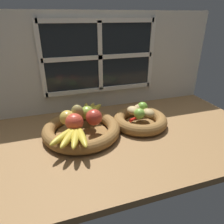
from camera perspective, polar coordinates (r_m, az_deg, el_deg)
ground_plane at (r=105.81cm, az=1.00°, el=-5.20°), size 140.00×90.00×3.00cm
back_wall at (r=122.13cm, az=-3.57°, el=13.77°), size 140.00×4.60×55.00cm
fruit_bowl_left at (r=99.23cm, az=-8.49°, el=-4.90°), size 36.92×36.92×5.88cm
fruit_bowl_right at (r=107.45cm, az=7.81°, el=-2.34°), size 27.94×27.94×5.88cm
apple_green_back at (r=100.70cm, az=-6.95°, el=-0.18°), size 6.64×6.64×6.64cm
apple_golden_left at (r=96.93cm, az=-12.39°, el=-1.55°), size 7.01×7.01×7.01cm
apple_red_front at (r=91.27cm, az=-10.43°, el=-2.81°), size 7.94×7.94×7.94cm
apple_red_right at (r=94.71cm, az=-5.06°, el=-1.47°), size 7.64×7.64×7.64cm
pear_brown at (r=99.34cm, az=-9.61°, el=-0.23°), size 8.14×7.72×8.19cm
banana_bunch_front at (r=86.12cm, az=-10.81°, el=-6.53°), size 15.60×18.52×3.11cm
banana_bunch_back at (r=107.33cm, az=-6.23°, el=0.50°), size 13.49×17.49×3.14cm
potato_oblong at (r=105.98cm, az=5.82°, el=0.45°), size 6.39×7.36×4.04cm
potato_back at (r=109.08cm, az=7.95°, el=1.15°), size 7.73×5.71×4.27cm
potato_small at (r=104.09cm, az=10.08°, el=-0.26°), size 7.11×7.96×4.18cm
lime_near at (r=101.15cm, az=7.65°, el=-0.49°), size 5.41×5.41×5.41cm
lime_far at (r=108.84cm, az=8.50°, el=1.40°), size 5.47×5.47×5.47cm
chili_pepper at (r=103.15cm, az=7.84°, el=-1.11°), size 13.94×7.75×1.69cm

